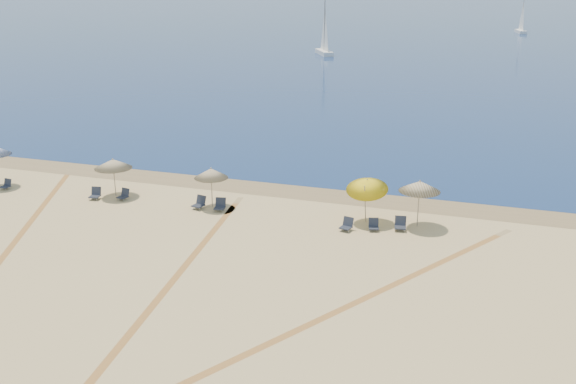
# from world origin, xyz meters

# --- Properties ---
(ocean) EXTENTS (500.00, 500.00, 0.00)m
(ocean) POSITION_xyz_m (0.00, 225.00, 0.01)
(ocean) COLOR #0C2151
(ocean) RESTS_ON ground
(wet_sand) EXTENTS (500.00, 500.00, 0.00)m
(wet_sand) POSITION_xyz_m (0.00, 24.00, 0.00)
(wet_sand) COLOR olive
(wet_sand) RESTS_ON ground
(umbrella_1) EXTENTS (2.20, 2.20, 2.32)m
(umbrella_1) POSITION_xyz_m (-10.82, 19.84, 1.98)
(umbrella_1) COLOR gray
(umbrella_1) RESTS_ON ground
(umbrella_2) EXTENTS (1.91, 1.91, 2.33)m
(umbrella_2) POSITION_xyz_m (-4.51, 19.87, 1.99)
(umbrella_2) COLOR gray
(umbrella_2) RESTS_ON ground
(umbrella_3) EXTENTS (2.22, 2.29, 2.69)m
(umbrella_3) POSITION_xyz_m (4.32, 20.16, 2.10)
(umbrella_3) COLOR gray
(umbrella_3) RESTS_ON ground
(umbrella_4) EXTENTS (2.16, 2.16, 2.55)m
(umbrella_4) POSITION_xyz_m (7.02, 20.44, 2.21)
(umbrella_4) COLOR gray
(umbrella_4) RESTS_ON ground
(chair_1) EXTENTS (0.55, 0.63, 0.61)m
(chair_1) POSITION_xyz_m (-17.92, 18.86, 0.27)
(chair_1) COLOR black
(chair_1) RESTS_ON ground
(chair_2) EXTENTS (0.68, 0.76, 0.69)m
(chair_2) POSITION_xyz_m (-11.63, 18.97, 0.30)
(chair_2) COLOR black
(chair_2) RESTS_ON ground
(chair_3) EXTENTS (0.65, 0.72, 0.65)m
(chair_3) POSITION_xyz_m (-9.96, 19.37, 0.29)
(chair_3) COLOR black
(chair_3) RESTS_ON ground
(chair_4) EXTENTS (0.73, 0.81, 0.72)m
(chair_4) POSITION_xyz_m (-5.07, 19.38, 0.32)
(chair_4) COLOR black
(chair_4) RESTS_ON ground
(chair_5) EXTENTS (0.70, 0.78, 0.70)m
(chair_5) POSITION_xyz_m (-3.82, 19.41, 0.31)
(chair_5) COLOR black
(chair_5) RESTS_ON ground
(chair_6) EXTENTS (0.69, 0.76, 0.67)m
(chair_6) POSITION_xyz_m (3.63, 18.73, 0.29)
(chair_6) COLOR black
(chair_6) RESTS_ON ground
(chair_7) EXTENTS (0.65, 0.71, 0.62)m
(chair_7) POSITION_xyz_m (4.94, 19.17, 0.27)
(chair_7) COLOR black
(chair_7) RESTS_ON ground
(chair_8) EXTENTS (0.67, 0.76, 0.70)m
(chair_8) POSITION_xyz_m (6.25, 19.64, 0.31)
(chair_8) COLOR black
(chair_8) RESTS_ON ground
(sailboat_1) EXTENTS (2.62, 6.08, 8.79)m
(sailboat_1) POSITION_xyz_m (13.86, 143.73, 2.66)
(sailboat_1) COLOR white
(sailboat_1) RESTS_ON ocean
(sailboat_2) EXTENTS (4.44, 6.23, 9.31)m
(sailboat_2) POSITION_xyz_m (-17.14, 91.87, 2.81)
(sailboat_2) COLOR white
(sailboat_2) RESTS_ON ocean
(tire_tracks) EXTENTS (53.39, 40.23, 0.00)m
(tire_tracks) POSITION_xyz_m (-2.84, 8.88, 0.00)
(tire_tracks) COLOR tan
(tire_tracks) RESTS_ON ground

